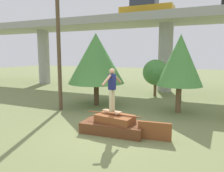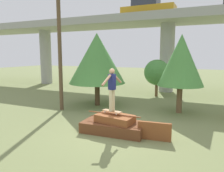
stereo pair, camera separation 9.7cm
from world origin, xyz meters
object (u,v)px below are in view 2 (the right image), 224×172
tree_mid_back (157,72)px  skater (112,87)px  skateboard (112,111)px  tree_behind_left (181,60)px  tree_behind_right (97,58)px  utility_pole (59,34)px  car_on_overpass_right (148,9)px

tree_mid_back → skater: bearing=-89.0°
skateboard → tree_behind_left: (1.94, 3.91, 1.83)m
tree_behind_left → tree_behind_right: bearing=-176.8°
tree_behind_left → utility_pole: bearing=-161.5°
tree_behind_right → tree_mid_back: (2.48, 4.14, -1.02)m
utility_pole → skater: bearing=-26.9°
skater → skateboard: bearing=-135.0°
car_on_overpass_right → skater: bearing=-81.2°
tree_behind_left → tree_mid_back: tree_behind_left is taller
skater → car_on_overpass_right: (-1.58, 10.22, 4.77)m
skater → car_on_overpass_right: 11.39m
utility_pole → tree_mid_back: size_ratio=2.96×
car_on_overpass_right → tree_behind_right: car_on_overpass_right is taller
skateboard → tree_mid_back: size_ratio=0.31×
tree_behind_right → tree_mid_back: 4.94m
skateboard → skater: size_ratio=0.51×
car_on_overpass_right → tree_behind_right: (-1.04, -6.56, -3.81)m
skateboard → tree_behind_right: size_ratio=0.20×
utility_pole → tree_behind_left: utility_pole is taller
skater → tree_behind_left: size_ratio=0.41×
tree_behind_left → tree_behind_right: (-4.55, -0.25, 0.07)m
car_on_overpass_right → tree_mid_back: car_on_overpass_right is taller
car_on_overpass_right → tree_behind_left: bearing=-60.8°
skateboard → tree_mid_back: (-0.13, 7.80, 0.89)m
tree_behind_right → tree_mid_back: bearing=59.1°
skateboard → car_on_overpass_right: size_ratio=0.19×
skateboard → tree_behind_right: bearing=125.5°
skateboard → tree_behind_right: (-2.61, 3.66, 1.90)m
skateboard → skater: (0.00, 0.00, 0.94)m
car_on_overpass_right → tree_behind_right: bearing=-99.0°
skater → tree_mid_back: tree_mid_back is taller
tree_behind_left → car_on_overpass_right: bearing=119.2°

